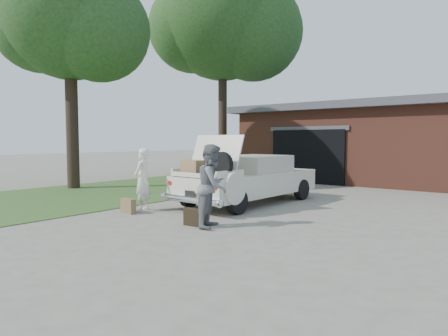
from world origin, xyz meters
The scene contains 10 objects.
ground centered at (0.00, 0.00, 0.00)m, with size 90.00×90.00×0.00m, color gray.
grass_strip centered at (-5.50, 3.00, 0.01)m, with size 6.00×16.00×0.02m, color #2D4C1E.
house centered at (0.98, 11.47, 1.67)m, with size 12.80×7.80×3.30m.
tree_left centered at (-7.36, 1.01, 6.07)m, with size 5.50×4.79×8.74m.
tree_back centered at (-6.66, 8.95, 7.66)m, with size 7.37×6.41×11.20m.
sedan centered at (-0.39, 2.16, 0.70)m, with size 1.95×4.76×1.91m.
woman_left centered at (-1.77, -0.46, 0.79)m, with size 0.57×0.38×1.57m, color white.
woman_right centered at (0.80, -0.78, 0.85)m, with size 0.82×0.64×1.69m, color slate.
suitcase_left centered at (-1.78, -0.91, 0.18)m, with size 0.47×0.15×0.36m, color olive.
suitcase_right centered at (0.46, -0.96, 0.18)m, with size 0.47×0.15×0.36m, color black.
Camera 1 is at (6.03, -6.96, 1.78)m, focal length 32.00 mm.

